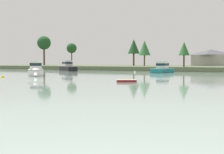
{
  "coord_description": "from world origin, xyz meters",
  "views": [
    {
      "loc": [
        14.6,
        -6.46,
        2.51
      ],
      "look_at": [
        -8.47,
        30.24,
        0.52
      ],
      "focal_mm": 52.31,
      "sensor_mm": 36.0,
      "label": 1
    }
  ],
  "objects_px": {
    "cruiser_teal": "(164,70)",
    "mooring_buoy_yellow": "(3,77)",
    "cruiser_black": "(67,68)",
    "mooring_buoy_white": "(135,72)",
    "cruiser_white": "(36,72)",
    "dinghy_maroon": "(126,81)"
  },
  "relations": [
    {
      "from": "cruiser_white",
      "to": "dinghy_maroon",
      "type": "distance_m",
      "value": 24.34
    },
    {
      "from": "mooring_buoy_white",
      "to": "dinghy_maroon",
      "type": "bearing_deg",
      "value": -63.27
    },
    {
      "from": "cruiser_teal",
      "to": "mooring_buoy_yellow",
      "type": "bearing_deg",
      "value": -110.33
    },
    {
      "from": "cruiser_teal",
      "to": "mooring_buoy_white",
      "type": "distance_m",
      "value": 8.28
    },
    {
      "from": "mooring_buoy_yellow",
      "to": "mooring_buoy_white",
      "type": "bearing_deg",
      "value": 82.2
    },
    {
      "from": "cruiser_black",
      "to": "mooring_buoy_white",
      "type": "bearing_deg",
      "value": 0.37
    },
    {
      "from": "cruiser_teal",
      "to": "mooring_buoy_yellow",
      "type": "xyz_separation_m",
      "value": [
        -13.22,
        -35.68,
        -0.47
      ]
    },
    {
      "from": "cruiser_black",
      "to": "mooring_buoy_white",
      "type": "xyz_separation_m",
      "value": [
        21.86,
        0.14,
        -0.59
      ]
    },
    {
      "from": "mooring_buoy_white",
      "to": "mooring_buoy_yellow",
      "type": "height_order",
      "value": "mooring_buoy_yellow"
    },
    {
      "from": "cruiser_black",
      "to": "mooring_buoy_yellow",
      "type": "height_order",
      "value": "cruiser_black"
    },
    {
      "from": "cruiser_white",
      "to": "dinghy_maroon",
      "type": "height_order",
      "value": "cruiser_white"
    },
    {
      "from": "cruiser_teal",
      "to": "mooring_buoy_white",
      "type": "xyz_separation_m",
      "value": [
        -8.22,
        0.82,
        -0.47
      ]
    },
    {
      "from": "cruiser_white",
      "to": "cruiser_teal",
      "type": "relative_size",
      "value": 0.95
    },
    {
      "from": "cruiser_white",
      "to": "mooring_buoy_yellow",
      "type": "bearing_deg",
      "value": -92.54
    },
    {
      "from": "cruiser_white",
      "to": "cruiser_black",
      "type": "bearing_deg",
      "value": 120.47
    },
    {
      "from": "mooring_buoy_white",
      "to": "mooring_buoy_yellow",
      "type": "xyz_separation_m",
      "value": [
        -5.0,
        -36.51,
        0.01
      ]
    },
    {
      "from": "cruiser_black",
      "to": "mooring_buoy_yellow",
      "type": "bearing_deg",
      "value": -65.13
    },
    {
      "from": "cruiser_teal",
      "to": "cruiser_black",
      "type": "bearing_deg",
      "value": 178.71
    },
    {
      "from": "dinghy_maroon",
      "to": "cruiser_black",
      "type": "distance_m",
      "value": 54.49
    },
    {
      "from": "dinghy_maroon",
      "to": "mooring_buoy_yellow",
      "type": "relative_size",
      "value": 4.98
    },
    {
      "from": "cruiser_black",
      "to": "mooring_buoy_yellow",
      "type": "distance_m",
      "value": 40.08
    },
    {
      "from": "cruiser_white",
      "to": "mooring_buoy_yellow",
      "type": "height_order",
      "value": "cruiser_white"
    }
  ]
}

